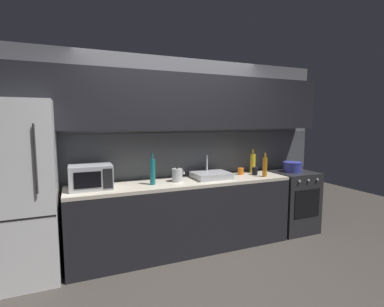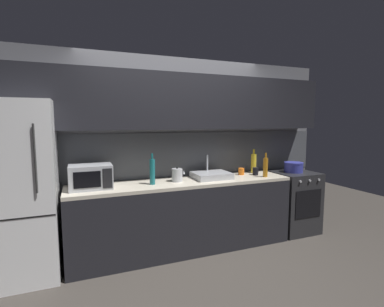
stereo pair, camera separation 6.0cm
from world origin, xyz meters
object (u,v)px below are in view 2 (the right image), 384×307
(wine_bottle_yellow, at_px, (254,163))
(wine_bottle_amber, at_px, (265,167))
(oven_range, at_px, (293,201))
(kettle, at_px, (177,175))
(mug_dark, at_px, (255,171))
(microwave, at_px, (91,177))
(mug_orange, at_px, (241,171))
(wine_bottle_teal, at_px, (152,171))
(refrigerator, at_px, (22,191))
(cooking_pot, at_px, (294,167))

(wine_bottle_yellow, distance_m, wine_bottle_amber, 0.32)
(oven_range, xyz_separation_m, kettle, (-1.84, 0.01, 0.53))
(wine_bottle_yellow, xyz_separation_m, mug_dark, (-0.07, -0.15, -0.09))
(oven_range, relative_size, wine_bottle_yellow, 2.58)
(microwave, bearing_deg, wine_bottle_amber, -4.21)
(microwave, distance_m, wine_bottle_amber, 2.24)
(wine_bottle_yellow, bearing_deg, mug_orange, -165.76)
(oven_range, relative_size, mug_orange, 9.54)
(oven_range, xyz_separation_m, wine_bottle_yellow, (-0.61, 0.17, 0.60))
(mug_dark, bearing_deg, microwave, -179.97)
(kettle, relative_size, wine_bottle_teal, 0.50)
(kettle, height_order, wine_bottle_amber, wine_bottle_amber)
(wine_bottle_yellow, height_order, wine_bottle_teal, wine_bottle_teal)
(mug_orange, xyz_separation_m, mug_dark, (0.18, -0.09, 0.01))
(oven_range, relative_size, wine_bottle_amber, 2.73)
(microwave, bearing_deg, wine_bottle_yellow, 3.86)
(kettle, relative_size, mug_orange, 1.98)
(wine_bottle_amber, bearing_deg, refrigerator, 177.13)
(cooking_pot, bearing_deg, oven_range, -4.05)
(mug_dark, xyz_separation_m, cooking_pot, (0.66, -0.02, 0.02))
(oven_range, xyz_separation_m, microwave, (-2.87, 0.02, 0.58))
(wine_bottle_amber, height_order, cooking_pot, wine_bottle_amber)
(microwave, xyz_separation_m, wine_bottle_amber, (2.24, -0.16, 0.00))
(refrigerator, relative_size, wine_bottle_teal, 4.98)
(mug_dark, relative_size, cooking_pot, 0.38)
(wine_bottle_yellow, relative_size, mug_orange, 3.69)
(mug_orange, bearing_deg, microwave, -177.43)
(kettle, distance_m, wine_bottle_amber, 1.22)
(microwave, xyz_separation_m, wine_bottle_yellow, (2.26, 0.15, 0.01))
(refrigerator, xyz_separation_m, microwave, (0.68, 0.02, 0.10))
(oven_range, distance_m, wine_bottle_yellow, 0.87)
(wine_bottle_teal, bearing_deg, mug_orange, 6.31)
(microwave, relative_size, cooking_pot, 1.68)
(cooking_pot, bearing_deg, wine_bottle_yellow, 163.83)
(microwave, bearing_deg, cooking_pot, -0.37)
(wine_bottle_teal, height_order, cooking_pot, wine_bottle_teal)
(mug_orange, distance_m, cooking_pot, 0.84)
(refrigerator, xyz_separation_m, wine_bottle_teal, (1.37, -0.04, 0.13))
(microwave, bearing_deg, wine_bottle_teal, -4.59)
(wine_bottle_yellow, bearing_deg, mug_dark, -114.05)
(kettle, relative_size, wine_bottle_amber, 0.57)
(refrigerator, bearing_deg, cooking_pot, 0.00)
(microwave, bearing_deg, kettle, -0.34)
(refrigerator, distance_m, kettle, 1.70)
(refrigerator, height_order, mug_orange, refrigerator)
(wine_bottle_amber, bearing_deg, mug_orange, 130.94)
(mug_dark, bearing_deg, mug_orange, 153.12)
(refrigerator, bearing_deg, wine_bottle_teal, -1.55)
(mug_dark, bearing_deg, wine_bottle_yellow, 65.95)
(oven_range, bearing_deg, mug_orange, 172.63)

